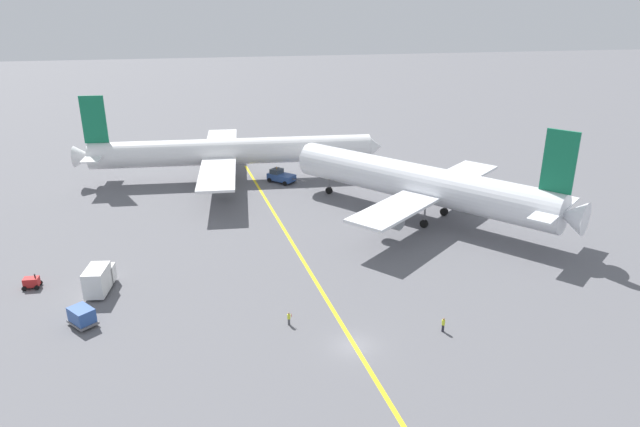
% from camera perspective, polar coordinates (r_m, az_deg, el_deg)
% --- Properties ---
extents(ground_plane, '(600.00, 600.00, 0.00)m').
position_cam_1_polar(ground_plane, '(61.44, 3.37, -13.16)').
color(ground_plane, slate).
extents(taxiway_stripe, '(12.28, 119.47, 0.01)m').
position_cam_1_polar(taxiway_stripe, '(69.53, 0.69, -8.67)').
color(taxiway_stripe, yellow).
rests_on(taxiway_stripe, ground).
extents(airliner_at_gate_left, '(60.26, 44.80, 17.18)m').
position_cam_1_polar(airliner_at_gate_left, '(113.74, -9.02, 6.15)').
color(airliner_at_gate_left, white).
rests_on(airliner_at_gate_left, ground).
extents(airliner_being_pushed, '(38.74, 43.29, 17.69)m').
position_cam_1_polar(airliner_being_pushed, '(93.63, 10.09, 3.00)').
color(airliner_being_pushed, white).
rests_on(airliner_being_pushed, ground).
extents(pushback_tug, '(7.07, 7.03, 2.87)m').
position_cam_1_polar(pushback_tug, '(111.91, -3.98, 3.77)').
color(pushback_tug, '#2D4C8C').
rests_on(pushback_tug, ground).
extents(gse_container_dolly_flat, '(3.73, 3.87, 2.15)m').
position_cam_1_polar(gse_container_dolly_flat, '(69.34, -22.86, -9.50)').
color(gse_container_dolly_flat, slate).
rests_on(gse_container_dolly_flat, ground).
extents(gse_catering_truck_tall, '(3.15, 6.11, 3.50)m').
position_cam_1_polar(gse_catering_truck_tall, '(75.69, -21.35, -6.12)').
color(gse_catering_truck_tall, silver).
rests_on(gse_catering_truck_tall, ground).
extents(gse_gpu_cart_small, '(2.14, 1.66, 1.90)m').
position_cam_1_polar(gse_gpu_cart_small, '(80.46, -27.06, -6.18)').
color(gse_gpu_cart_small, red).
rests_on(gse_gpu_cart_small, ground).
extents(ground_crew_marshaller_foreground, '(0.36, 0.36, 1.70)m').
position_cam_1_polar(ground_crew_marshaller_foreground, '(64.55, 12.31, -10.87)').
color(ground_crew_marshaller_foreground, black).
rests_on(ground_crew_marshaller_foreground, ground).
extents(ground_crew_ramp_agent_by_cones, '(0.50, 0.36, 1.56)m').
position_cam_1_polar(ground_crew_ramp_agent_by_cones, '(64.41, -3.15, -10.52)').
color(ground_crew_ramp_agent_by_cones, '#4C4C51').
rests_on(ground_crew_ramp_agent_by_cones, ground).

